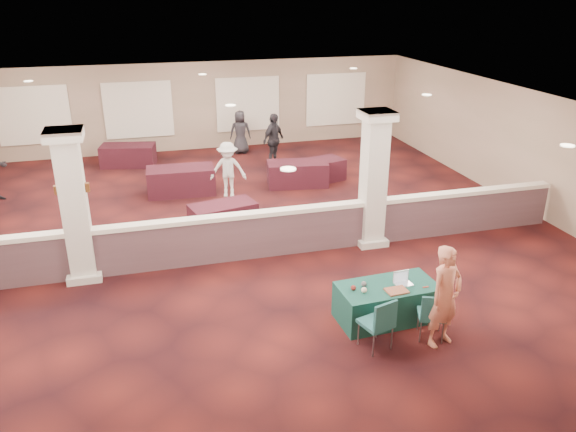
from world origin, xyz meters
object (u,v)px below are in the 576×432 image
object	(u,v)px
woman	(445,297)
far_table_front_center	(223,216)
attendee_c	(274,140)
conf_chair_side	(380,321)
attendee_d	(240,132)
near_table	(387,302)
far_table_front_right	(297,174)
far_table_back_center	(181,181)
far_table_back_right	(317,171)
conf_chair_main	(433,313)
attendee_b	(228,170)
far_table_back_left	(128,155)

from	to	relation	value
woman	far_table_front_center	size ratio (longest dim) A/B	1.12
attendee_c	woman	bearing A→B (deg)	-128.41
conf_chair_side	attendee_d	xyz separation A→B (m)	(0.05, 12.50, 0.21)
near_table	attendee_d	xyz separation A→B (m)	(-0.48, 11.65, 0.44)
woman	far_table_front_right	bearing A→B (deg)	71.90
far_table_back_center	attendee_d	bearing A→B (deg)	56.40
far_table_back_right	attendee_d	world-z (taller)	attendee_d
conf_chair_main	attendee_c	world-z (taller)	attendee_c
conf_chair_side	attendee_d	world-z (taller)	attendee_d
far_table_front_right	attendee_b	xyz separation A→B (m)	(-2.21, -0.39, 0.44)
attendee_b	conf_chair_main	bearing A→B (deg)	-61.97
conf_chair_main	attendee_b	bearing A→B (deg)	126.89
far_table_back_left	far_table_back_center	size ratio (longest dim) A/B	0.91
far_table_back_left	attendee_c	size ratio (longest dim) A/B	0.99
conf_chair_main	far_table_back_center	size ratio (longest dim) A/B	0.47
far_table_front_right	conf_chair_side	bearing A→B (deg)	-97.07
woman	attendee_b	xyz separation A→B (m)	(-2.27, 8.21, -0.10)
woman	far_table_back_center	size ratio (longest dim) A/B	0.94
near_table	far_table_back_center	distance (m)	8.41
near_table	conf_chair_main	distance (m)	0.96
far_table_back_right	attendee_d	xyz separation A→B (m)	(-1.72, 3.80, 0.45)
far_table_back_left	conf_chair_side	bearing A→B (deg)	-71.80
woman	attendee_c	world-z (taller)	woman
near_table	far_table_back_right	xyz separation A→B (m)	(1.24, 7.85, -0.01)
attendee_d	near_table	bearing A→B (deg)	99.79
far_table_front_center	near_table	bearing A→B (deg)	-65.80
conf_chair_side	far_table_back_left	bearing A→B (deg)	92.10
woman	far_table_back_left	size ratio (longest dim) A/B	1.03
near_table	conf_chair_side	world-z (taller)	conf_chair_side
conf_chair_main	far_table_back_left	distance (m)	12.95
attendee_c	attendee_d	distance (m)	2.00
woman	far_table_front_center	distance (m)	6.56
near_table	attendee_d	bearing A→B (deg)	89.64
far_table_back_left	woman	bearing A→B (deg)	-67.29
near_table	conf_chair_side	distance (m)	1.03
far_table_front_right	attendee_d	xyz separation A→B (m)	(-1.00, 4.00, 0.41)
conf_chair_main	far_table_front_right	distance (m)	8.47
far_table_front_center	attendee_b	size ratio (longest dim) A/B	1.01
far_table_back_right	far_table_back_center	bearing A→B (deg)	180.00
far_table_back_left	attendee_b	world-z (taller)	attendee_b
far_table_back_left	attendee_c	bearing A→B (deg)	-15.53
attendee_c	conf_chair_side	bearing A→B (deg)	-134.40
woman	far_table_back_right	bearing A→B (deg)	67.23
conf_chair_main	far_table_back_right	xyz separation A→B (m)	(0.77, 8.67, -0.20)
far_table_back_left	attendee_c	xyz separation A→B (m)	(4.79, -1.33, 0.54)
conf_chair_main	attendee_d	world-z (taller)	attendee_d
far_table_back_center	attendee_b	distance (m)	1.50
far_table_back_left	far_table_back_center	world-z (taller)	far_table_back_center
far_table_back_center	attendee_c	distance (m)	3.89
conf_chair_side	woman	xyz separation A→B (m)	(1.12, -0.10, 0.34)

